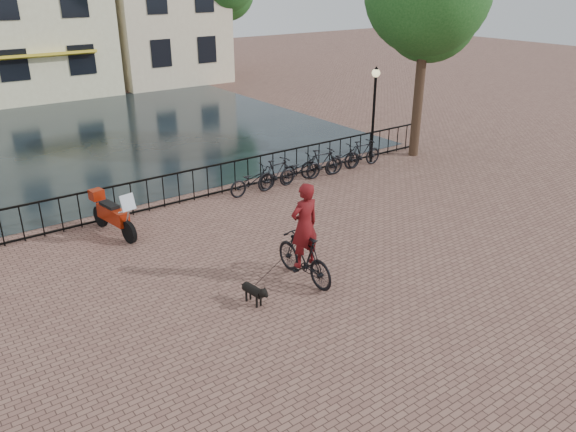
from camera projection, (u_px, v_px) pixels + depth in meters
ground at (373, 315)px, 11.64m from camera, size 100.00×100.00×0.00m
canal_water at (96, 137)px, 24.50m from camera, size 20.00×20.00×0.00m
railing at (193, 185)px, 17.39m from camera, size 20.00×0.05×1.02m
lamp_post at (374, 99)px, 20.24m from camera, size 0.30×0.30×3.45m
cyclist at (304, 239)px, 12.59m from camera, size 0.88×2.03×2.77m
dog at (253, 293)px, 11.97m from camera, size 0.35×0.78×0.51m
motorcycle at (113, 210)px, 15.00m from camera, size 0.80×2.03×1.41m
parked_bike_0 at (253, 180)px, 17.94m from camera, size 1.73×0.65×0.90m
parked_bike_1 at (277, 173)px, 18.43m from camera, size 1.71×0.68×1.00m
parked_bike_2 at (300, 169)px, 18.96m from camera, size 1.72×0.61×0.90m
parked_bike_3 at (322, 163)px, 19.45m from camera, size 1.72×0.74×1.00m
parked_bike_4 at (343, 159)px, 19.99m from camera, size 1.76×0.73×0.90m
parked_bike_5 at (362, 153)px, 20.48m from camera, size 1.68×0.55×1.00m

